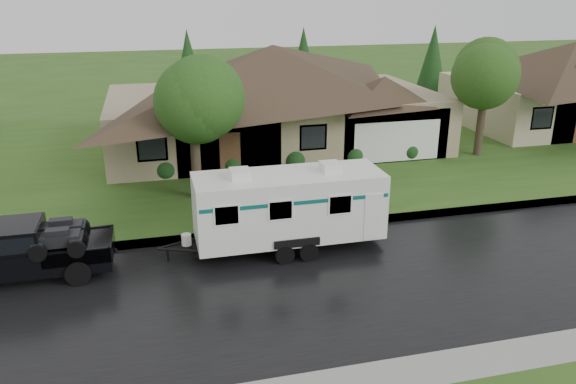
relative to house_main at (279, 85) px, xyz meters
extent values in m
plane|color=#2F531A|center=(-2.29, -13.84, -3.59)|extent=(140.00, 140.00, 0.00)
cube|color=black|center=(-2.29, -15.84, -3.59)|extent=(140.00, 8.00, 0.01)
cube|color=gray|center=(-2.29, -11.59, -3.52)|extent=(140.00, 0.50, 0.15)
cube|color=#2F531A|center=(-2.29, 1.16, -3.52)|extent=(140.00, 26.00, 0.15)
cube|color=gray|center=(-0.29, 0.16, -1.94)|extent=(18.00, 10.00, 3.00)
pyramid|color=#35261D|center=(-0.29, 0.16, 2.16)|extent=(19.44, 10.80, 2.60)
cube|color=gray|center=(5.11, -2.84, -2.09)|extent=(5.76, 4.00, 2.70)
cube|color=tan|center=(19.71, 0.66, -1.94)|extent=(14.00, 9.00, 3.00)
cylinder|color=#382B1E|center=(-5.37, -7.53, -2.12)|extent=(0.41, 0.41, 2.64)
sphere|color=#2E5D1E|center=(-5.37, -7.53, 0.77)|extent=(3.64, 3.64, 3.64)
cylinder|color=#382B1E|center=(9.98, -4.60, -2.07)|extent=(0.42, 0.42, 2.74)
sphere|color=#325D1E|center=(9.98, -4.60, 0.93)|extent=(3.78, 3.78, 3.78)
sphere|color=#143814|center=(-6.59, -4.54, -2.94)|extent=(1.00, 1.00, 1.00)
sphere|color=#143814|center=(-3.44, -4.54, -2.94)|extent=(1.00, 1.00, 1.00)
sphere|color=#143814|center=(-0.29, -4.54, -2.94)|extent=(1.00, 1.00, 1.00)
sphere|color=#143814|center=(2.86, -4.54, -2.94)|extent=(1.00, 1.00, 1.00)
sphere|color=#143814|center=(6.01, -4.54, -2.94)|extent=(1.00, 1.00, 1.00)
cube|color=black|center=(-11.42, -13.10, -2.87)|extent=(5.53, 1.84, 0.79)
cube|color=black|center=(-11.79, -13.10, -2.16)|extent=(2.21, 1.73, 0.83)
cube|color=black|center=(-11.79, -13.10, -2.12)|extent=(2.03, 1.77, 0.51)
cube|color=black|center=(-9.67, -13.10, -2.69)|extent=(2.03, 1.75, 0.06)
cylinder|color=black|center=(-9.67, -14.01, -3.20)|extent=(0.77, 0.29, 0.77)
cylinder|color=black|center=(-9.67, -12.20, -3.20)|extent=(0.77, 0.29, 0.77)
cube|color=white|center=(-2.72, -13.10, -1.96)|extent=(6.45, 2.21, 2.26)
cube|color=black|center=(-2.72, -13.10, -3.22)|extent=(6.82, 1.11, 0.13)
cube|color=#0C5450|center=(-2.72, -13.10, -1.46)|extent=(6.32, 2.23, 0.13)
cube|color=white|center=(-4.38, -13.10, -0.68)|extent=(0.65, 0.74, 0.29)
cube|color=white|center=(-1.25, -13.10, -0.68)|extent=(0.65, 0.74, 0.29)
cylinder|color=black|center=(-3.14, -14.19, -3.27)|extent=(0.65, 0.22, 0.65)
cylinder|color=black|center=(-3.14, -12.02, -3.27)|extent=(0.65, 0.22, 0.65)
cylinder|color=black|center=(-2.31, -14.19, -3.27)|extent=(0.65, 0.22, 0.65)
cylinder|color=black|center=(-2.31, -12.02, -3.27)|extent=(0.65, 0.22, 0.65)
camera|label=1|loc=(-7.13, -30.54, 5.11)|focal=35.00mm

